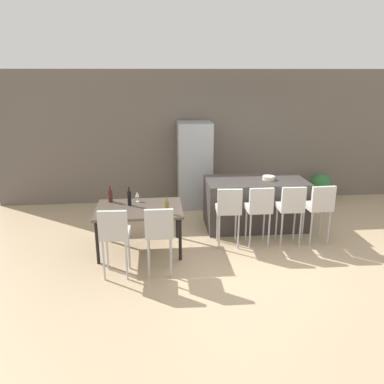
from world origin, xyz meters
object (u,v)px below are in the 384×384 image
object	(u,v)px
dining_table	(139,211)
wine_bottle_end	(129,198)
dining_chair_far	(159,230)
bar_chair_right	(291,206)
wine_glass_middle	(137,194)
bar_chair_left	(229,208)
dining_chair_near	(114,232)
potted_plant	(321,185)
refrigerator	(194,165)
bar_chair_far	(320,205)
fruit_bowl	(269,178)
wine_bottle_far	(167,207)
bar_chair_middle	(259,207)
kitchen_island	(255,203)
wine_bottle_left	(110,196)

from	to	relation	value
dining_table	wine_bottle_end	world-z (taller)	wine_bottle_end
dining_table	dining_chair_far	distance (m)	0.91
bar_chair_right	wine_bottle_end	xyz separation A→B (m)	(-2.69, 0.16, 0.17)
dining_chair_far	wine_glass_middle	bearing A→B (deg)	106.46
bar_chair_left	wine_bottle_end	bearing A→B (deg)	174.54
dining_chair_near	potted_plant	world-z (taller)	dining_chair_near
wine_bottle_end	refrigerator	world-z (taller)	refrigerator
bar_chair_right	refrigerator	xyz separation A→B (m)	(-1.41, 2.15, 0.22)
bar_chair_far	fruit_bowl	xyz separation A→B (m)	(-0.65, 0.84, 0.26)
wine_bottle_far	bar_chair_right	bearing A→B (deg)	7.72
dining_chair_far	potted_plant	distance (m)	4.75
bar_chair_middle	dining_chair_near	size ratio (longest dim) A/B	1.00
dining_table	wine_bottle_far	size ratio (longest dim) A/B	5.08
wine_bottle_far	bar_chair_far	bearing A→B (deg)	6.25
kitchen_island	bar_chair_left	xyz separation A→B (m)	(-0.67, -0.85, 0.24)
kitchen_island	dining_chair_far	xyz separation A→B (m)	(-1.83, -1.69, 0.24)
kitchen_island	refrigerator	distance (m)	1.71
bar_chair_left	bar_chair_right	xyz separation A→B (m)	(1.06, -0.00, 0.00)
kitchen_island	dining_chair_far	bearing A→B (deg)	-137.22
dining_chair_far	wine_bottle_left	world-z (taller)	dining_chair_far
wine_bottle_end	wine_glass_middle	xyz separation A→B (m)	(0.12, 0.19, -0.00)
dining_chair_far	wine_bottle_left	distance (m)	1.46
bar_chair_left	wine_bottle_far	size ratio (longest dim) A/B	3.84
dining_table	wine_glass_middle	xyz separation A→B (m)	(-0.04, 0.32, 0.19)
bar_chair_right	wine_bottle_left	size ratio (longest dim) A/B	3.74
wine_bottle_far	wine_glass_middle	world-z (taller)	wine_bottle_far
dining_chair_near	dining_chair_far	distance (m)	0.63
dining_table	wine_bottle_left	xyz separation A→B (m)	(-0.49, 0.35, 0.17)
wine_bottle_far	wine_bottle_end	bearing A→B (deg)	143.66
bar_chair_right	wine_bottle_far	world-z (taller)	bar_chair_right
dining_chair_far	bar_chair_middle	bearing A→B (deg)	26.63
dining_table	fruit_bowl	size ratio (longest dim) A/B	6.19
dining_chair_far	potted_plant	world-z (taller)	dining_chair_far
dining_chair_near	fruit_bowl	xyz separation A→B (m)	(2.69, 1.68, 0.26)
bar_chair_far	fruit_bowl	world-z (taller)	bar_chair_far
wine_bottle_left	wine_bottle_end	size ratio (longest dim) A/B	0.90
refrigerator	fruit_bowl	world-z (taller)	refrigerator
wine_glass_middle	refrigerator	xyz separation A→B (m)	(1.16, 1.81, 0.06)
dining_chair_far	refrigerator	bearing A→B (deg)	74.88
dining_table	potted_plant	bearing A→B (deg)	27.97
bar_chair_right	wine_glass_middle	distance (m)	2.59
bar_chair_left	wine_bottle_left	bearing A→B (deg)	169.26
kitchen_island	bar_chair_middle	world-z (taller)	bar_chair_middle
dining_chair_near	wine_bottle_left	xyz separation A→B (m)	(-0.17, 1.21, 0.15)
bar_chair_left	refrigerator	distance (m)	2.19
bar_chair_middle	wine_bottle_end	xyz separation A→B (m)	(-2.14, 0.16, 0.17)
dining_chair_near	refrigerator	xyz separation A→B (m)	(1.43, 2.99, 0.22)
fruit_bowl	dining_chair_far	bearing A→B (deg)	-140.77
bar_chair_left	bar_chair_middle	distance (m)	0.52
dining_chair_near	kitchen_island	bearing A→B (deg)	34.57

